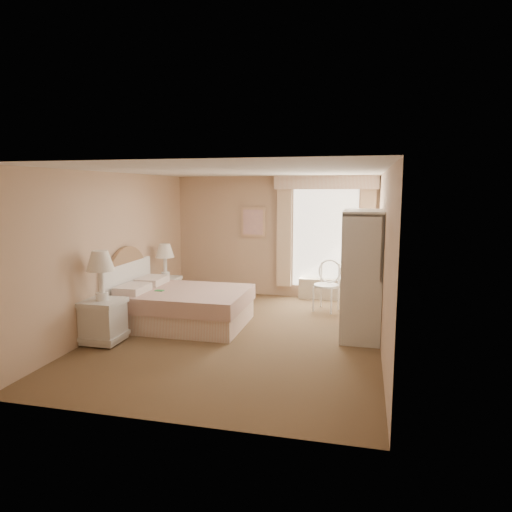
% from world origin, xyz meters
% --- Properties ---
extents(room, '(4.21, 5.51, 2.51)m').
position_xyz_m(room, '(0.00, 0.00, 1.25)').
color(room, brown).
rests_on(room, ground).
extents(window, '(2.05, 0.22, 2.51)m').
position_xyz_m(window, '(1.05, 2.65, 1.34)').
color(window, white).
rests_on(window, room).
extents(framed_art, '(0.52, 0.04, 0.62)m').
position_xyz_m(framed_art, '(-0.45, 2.71, 1.55)').
color(framed_art, tan).
rests_on(framed_art, room).
extents(bed, '(2.07, 1.56, 1.38)m').
position_xyz_m(bed, '(-1.13, 0.30, 0.33)').
color(bed, '#D4A289').
rests_on(bed, room).
extents(nightstand_near, '(0.56, 0.56, 1.34)m').
position_xyz_m(nightstand_near, '(-1.84, -0.82, 0.51)').
color(nightstand_near, silver).
rests_on(nightstand_near, room).
extents(nightstand_far, '(0.49, 0.49, 1.19)m').
position_xyz_m(nightstand_far, '(-1.84, 1.35, 0.45)').
color(nightstand_far, silver).
rests_on(nightstand_far, room).
extents(round_table, '(0.70, 0.70, 0.74)m').
position_xyz_m(round_table, '(1.70, 2.40, 0.50)').
color(round_table, white).
rests_on(round_table, room).
extents(cafe_chair, '(0.57, 0.57, 0.94)m').
position_xyz_m(cafe_chair, '(1.19, 1.80, 0.55)').
color(cafe_chair, white).
rests_on(cafe_chair, room).
extents(armoire, '(0.58, 1.16, 1.92)m').
position_xyz_m(armoire, '(1.81, 0.44, 0.80)').
color(armoire, silver).
rests_on(armoire, room).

